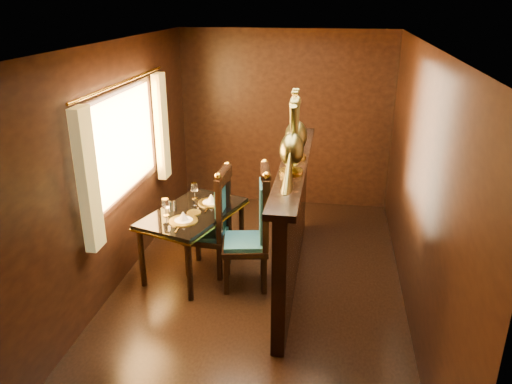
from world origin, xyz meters
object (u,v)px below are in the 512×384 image
dining_table (193,217)px  chair_left (217,219)px  peacock_right (296,123)px  chair_right (257,224)px  peacock_left (292,135)px

dining_table → chair_left: (0.27, -0.00, -0.00)m
chair_left → peacock_right: bearing=5.8°
dining_table → chair_right: size_ratio=1.03×
chair_right → peacock_right: size_ratio=1.81×
peacock_left → chair_right: bearing=146.4°
chair_right → peacock_right: 1.11m
chair_left → chair_right: bearing=-19.3°
dining_table → chair_right: bearing=3.3°
chair_right → peacock_right: (0.36, 0.23, 1.03)m
dining_table → peacock_left: bearing=-3.4°
chair_left → chair_right: (0.47, -0.19, 0.05)m
dining_table → chair_left: bearing=17.5°
dining_table → peacock_right: 1.54m
chair_right → peacock_left: 1.11m
dining_table → chair_left: size_ratio=1.12×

